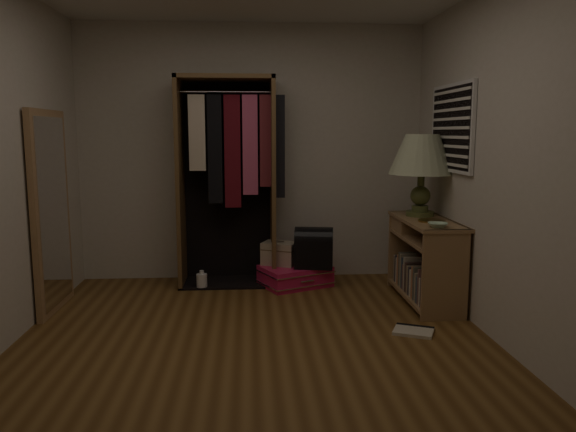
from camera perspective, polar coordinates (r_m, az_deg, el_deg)
The scene contains 13 objects.
ground at distance 4.10m, azimuth -3.34°, elevation -13.17°, with size 4.00×4.00×0.00m, color brown.
room_walls at distance 3.86m, azimuth -2.41°, elevation 8.30°, with size 3.52×4.02×2.60m.
console_bookshelf at distance 5.23m, azimuth 13.59°, elevation -4.10°, with size 0.42×1.12×0.75m.
open_wardrobe at distance 5.59m, azimuth -5.78°, elevation 5.34°, with size 1.05×0.50×2.05m.
floor_mirror at distance 5.14m, azimuth -22.93°, elevation 0.40°, with size 0.06×0.80×1.70m.
pink_suitcase at distance 5.61m, azimuth 0.73°, elevation -6.09°, with size 0.79×0.70×0.20m.
train_case at distance 5.63m, azimuth -0.85°, elevation -3.80°, with size 0.40×0.35×0.24m.
black_bag at distance 5.49m, azimuth 2.65°, elevation -3.14°, with size 0.40×0.30×0.40m.
table_lamp at distance 5.27m, azimuth 13.43°, elevation 5.91°, with size 0.60×0.60×0.75m.
brass_tray at distance 5.00m, azimuth 14.38°, elevation -0.47°, with size 0.31×0.31×0.01m.
ceramic_bowl at distance 4.70m, azimuth 14.97°, elevation -0.90°, with size 0.16×0.16×0.04m, color #AACCAB.
white_jug at distance 5.57m, azimuth -8.75°, elevation -6.55°, with size 0.14×0.14×0.18m.
floor_book at distance 4.48m, azimuth 12.66°, elevation -11.27°, with size 0.36×0.33×0.03m.
Camera 1 is at (-0.04, -3.81, 1.51)m, focal length 35.00 mm.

